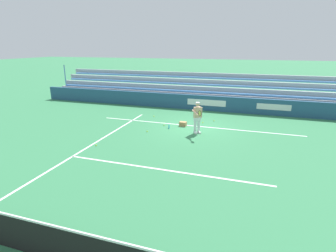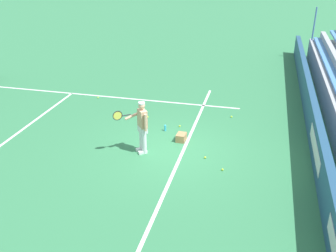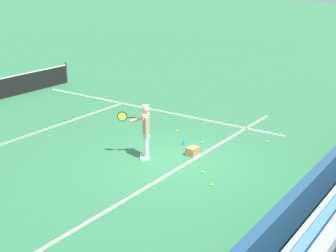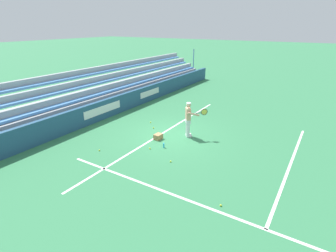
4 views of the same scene
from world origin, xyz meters
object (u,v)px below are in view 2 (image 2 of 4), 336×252
(tennis_player, at_px, (142,127))
(tennis_ball_far_left, at_px, (98,97))
(tennis_ball_toward_net, at_px, (180,126))
(tennis_ball_near_player, at_px, (148,117))
(water_bottle, at_px, (165,128))
(ball_box_cardboard, at_px, (181,137))
(tennis_ball_midcourt, at_px, (231,117))
(tennis_ball_stray_back, at_px, (205,157))
(tennis_ball_on_baseline, at_px, (223,170))

(tennis_player, xyz_separation_m, tennis_ball_far_left, (4.18, 3.33, -0.86))
(tennis_ball_toward_net, bearing_deg, tennis_ball_near_player, 69.56)
(tennis_ball_far_left, height_order, tennis_ball_near_player, same)
(tennis_player, xyz_separation_m, tennis_ball_toward_net, (2.15, -0.76, -0.86))
(tennis_ball_near_player, relative_size, water_bottle, 0.30)
(tennis_player, xyz_separation_m, water_bottle, (1.70, -0.33, -0.78))
(ball_box_cardboard, bearing_deg, tennis_ball_midcourt, -31.47)
(tennis_ball_stray_back, bearing_deg, water_bottle, 46.12)
(tennis_player, height_order, ball_box_cardboard, tennis_player)
(tennis_player, relative_size, tennis_ball_midcourt, 25.98)
(tennis_ball_stray_back, height_order, water_bottle, water_bottle)
(tennis_player, distance_m, tennis_ball_stray_back, 2.22)
(ball_box_cardboard, relative_size, water_bottle, 1.82)
(ball_box_cardboard, relative_size, tennis_ball_on_baseline, 6.06)
(tennis_ball_far_left, xyz_separation_m, tennis_ball_near_player, (-1.51, -2.71, 0.00))
(ball_box_cardboard, relative_size, tennis_ball_midcourt, 6.06)
(tennis_ball_near_player, bearing_deg, tennis_ball_midcourt, -75.71)
(ball_box_cardboard, relative_size, tennis_ball_toward_net, 6.06)
(tennis_ball_far_left, distance_m, tennis_ball_midcourt, 5.90)
(ball_box_cardboard, height_order, tennis_ball_midcourt, ball_box_cardboard)
(tennis_ball_stray_back, bearing_deg, tennis_ball_toward_net, 31.38)
(ball_box_cardboard, height_order, water_bottle, ball_box_cardboard)
(tennis_ball_midcourt, bearing_deg, ball_box_cardboard, 148.53)
(tennis_ball_stray_back, height_order, tennis_ball_on_baseline, same)
(water_bottle, bearing_deg, tennis_player, 169.05)
(tennis_player, height_order, tennis_ball_toward_net, tennis_player)
(tennis_ball_on_baseline, xyz_separation_m, tennis_ball_midcourt, (4.01, 0.13, 0.00))
(tennis_ball_midcourt, height_order, tennis_ball_near_player, same)
(tennis_ball_on_baseline, relative_size, tennis_ball_near_player, 1.00)
(ball_box_cardboard, bearing_deg, tennis_ball_toward_net, 15.07)
(tennis_ball_toward_net, xyz_separation_m, tennis_ball_on_baseline, (-2.70, -1.90, 0.00))
(tennis_ball_on_baseline, relative_size, tennis_ball_midcourt, 1.00)
(tennis_ball_toward_net, distance_m, tennis_ball_midcourt, 2.20)
(tennis_player, relative_size, tennis_ball_toward_net, 25.98)
(tennis_ball_far_left, bearing_deg, tennis_ball_toward_net, -116.34)
(tennis_ball_toward_net, bearing_deg, tennis_player, 160.49)
(tennis_player, xyz_separation_m, tennis_ball_midcourt, (3.47, -2.53, -0.86))
(ball_box_cardboard, distance_m, water_bottle, 0.97)
(tennis_ball_near_player, bearing_deg, tennis_ball_stray_back, -134.45)
(tennis_ball_on_baseline, distance_m, water_bottle, 3.24)
(tennis_ball_on_baseline, bearing_deg, tennis_ball_midcourt, 1.89)
(tennis_ball_on_baseline, bearing_deg, tennis_ball_stray_back, 45.99)
(tennis_player, bearing_deg, tennis_ball_toward_net, -19.51)
(tennis_ball_toward_net, relative_size, water_bottle, 0.30)
(tennis_ball_toward_net, height_order, water_bottle, water_bottle)
(tennis_ball_far_left, xyz_separation_m, tennis_ball_on_baseline, (-4.72, -5.99, 0.00))
(tennis_ball_near_player, bearing_deg, water_bottle, -135.45)
(tennis_ball_toward_net, xyz_separation_m, tennis_ball_midcourt, (1.32, -1.77, 0.00))
(tennis_player, relative_size, tennis_ball_far_left, 25.98)
(tennis_ball_toward_net, bearing_deg, tennis_ball_on_baseline, -144.85)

